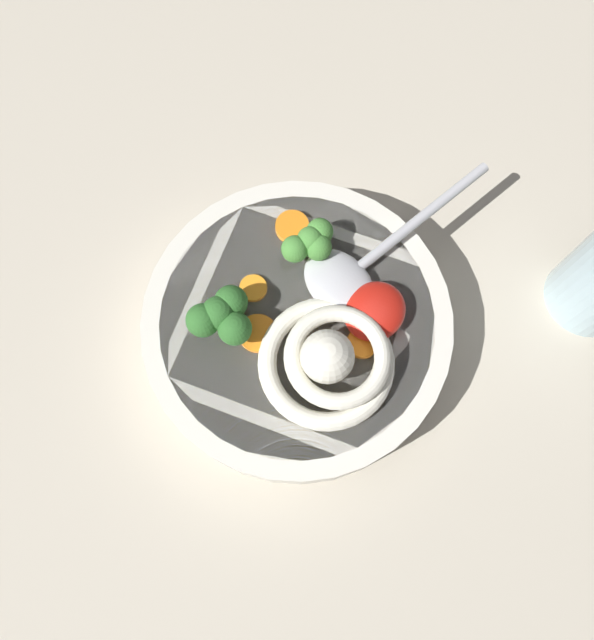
# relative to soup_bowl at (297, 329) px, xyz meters

# --- Properties ---
(table_slab) EXTENTS (1.20, 1.20, 0.04)m
(table_slab) POSITION_rel_soup_bowl_xyz_m (0.03, 0.02, -0.04)
(table_slab) COLOR #BCB29E
(table_slab) RESTS_ON ground
(soup_bowl) EXTENTS (0.23, 0.23, 0.05)m
(soup_bowl) POSITION_rel_soup_bowl_xyz_m (0.00, 0.00, 0.00)
(soup_bowl) COLOR silver
(soup_bowl) RESTS_ON table_slab
(noodle_pile) EXTENTS (0.11, 0.10, 0.04)m
(noodle_pile) POSITION_rel_soup_bowl_xyz_m (-0.01, -0.04, 0.04)
(noodle_pile) COLOR silver
(noodle_pile) RESTS_ON soup_bowl
(soup_spoon) EXTENTS (0.17, 0.06, 0.02)m
(soup_spoon) POSITION_rel_soup_bowl_xyz_m (0.05, -0.01, 0.03)
(soup_spoon) COLOR #B7B7BC
(soup_spoon) RESTS_ON soup_bowl
(chili_sauce_dollop) EXTENTS (0.05, 0.04, 0.02)m
(chili_sauce_dollop) POSITION_rel_soup_bowl_xyz_m (0.04, -0.04, 0.03)
(chili_sauce_dollop) COLOR red
(chili_sauce_dollop) RESTS_ON soup_bowl
(broccoli_floret_right) EXTENTS (0.05, 0.04, 0.04)m
(broccoli_floret_right) POSITION_rel_soup_bowl_xyz_m (-0.04, 0.04, 0.05)
(broccoli_floret_right) COLOR #7A9E60
(broccoli_floret_right) RESTS_ON soup_bowl
(broccoli_floret_rear) EXTENTS (0.04, 0.03, 0.03)m
(broccoli_floret_rear) POSITION_rel_soup_bowl_xyz_m (0.05, 0.03, 0.04)
(broccoli_floret_rear) COLOR #7A9E60
(broccoli_floret_rear) RESTS_ON soup_bowl
(carrot_slice_extra_b) EXTENTS (0.03, 0.03, 0.00)m
(carrot_slice_extra_b) POSITION_rel_soup_bowl_xyz_m (-0.03, 0.01, 0.02)
(carrot_slice_extra_b) COLOR orange
(carrot_slice_extra_b) RESTS_ON soup_bowl
(carrot_slice_far) EXTENTS (0.02, 0.02, 0.01)m
(carrot_slice_far) POSITION_rel_soup_bowl_xyz_m (0.02, -0.05, 0.03)
(carrot_slice_far) COLOR orange
(carrot_slice_far) RESTS_ON soup_bowl
(carrot_slice_near_spoon) EXTENTS (0.02, 0.02, 0.00)m
(carrot_slice_near_spoon) POSITION_rel_soup_bowl_xyz_m (-0.00, 0.04, 0.02)
(carrot_slice_near_spoon) COLOR orange
(carrot_slice_near_spoon) RESTS_ON soup_bowl
(carrot_slice_extra_a) EXTENTS (0.03, 0.03, 0.01)m
(carrot_slice_extra_a) POSITION_rel_soup_bowl_xyz_m (0.05, 0.05, 0.03)
(carrot_slice_extra_a) COLOR orange
(carrot_slice_extra_a) RESTS_ON soup_bowl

